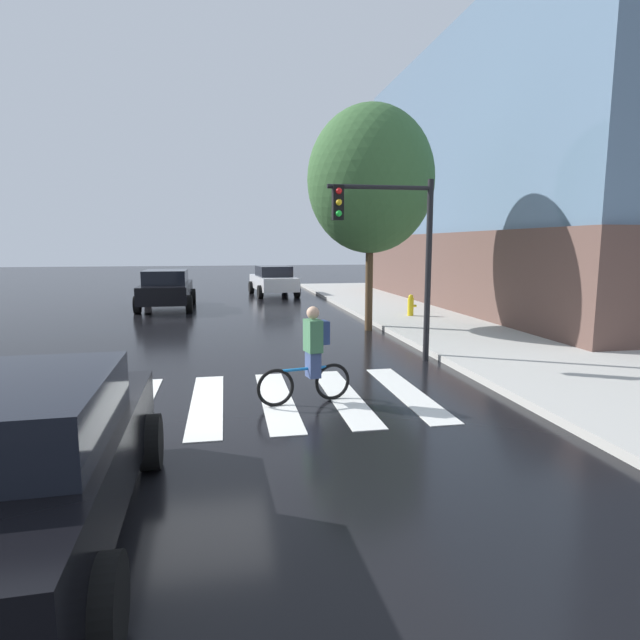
{
  "coord_description": "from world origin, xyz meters",
  "views": [
    {
      "loc": [
        0.57,
        -8.83,
        2.73
      ],
      "look_at": [
        2.23,
        0.15,
        1.39
      ],
      "focal_mm": 28.84,
      "sensor_mm": 36.0,
      "label": 1
    }
  ],
  "objects_px": {
    "sedan_far": "(273,280)",
    "cyclist": "(311,355)",
    "traffic_light_near": "(395,239)",
    "fire_hydrant": "(411,305)",
    "street_tree_near": "(370,180)",
    "sedan_near": "(17,462)",
    "sedan_mid": "(167,289)"
  },
  "relations": [
    {
      "from": "sedan_far",
      "to": "cyclist",
      "type": "height_order",
      "value": "cyclist"
    },
    {
      "from": "traffic_light_near",
      "to": "fire_hydrant",
      "type": "height_order",
      "value": "traffic_light_near"
    },
    {
      "from": "traffic_light_near",
      "to": "street_tree_near",
      "type": "distance_m",
      "value": 4.9
    },
    {
      "from": "cyclist",
      "to": "traffic_light_near",
      "type": "distance_m",
      "value": 4.15
    },
    {
      "from": "traffic_light_near",
      "to": "street_tree_near",
      "type": "height_order",
      "value": "street_tree_near"
    },
    {
      "from": "traffic_light_near",
      "to": "fire_hydrant",
      "type": "relative_size",
      "value": 5.38
    },
    {
      "from": "street_tree_near",
      "to": "fire_hydrant",
      "type": "bearing_deg",
      "value": 42.51
    },
    {
      "from": "cyclist",
      "to": "street_tree_near",
      "type": "bearing_deg",
      "value": 66.9
    },
    {
      "from": "sedan_far",
      "to": "fire_hydrant",
      "type": "xyz_separation_m",
      "value": [
        4.1,
        -10.03,
        -0.29
      ]
    },
    {
      "from": "cyclist",
      "to": "fire_hydrant",
      "type": "distance_m",
      "value": 10.58
    },
    {
      "from": "sedan_far",
      "to": "fire_hydrant",
      "type": "distance_m",
      "value": 10.84
    },
    {
      "from": "cyclist",
      "to": "traffic_light_near",
      "type": "xyz_separation_m",
      "value": [
        2.39,
        2.73,
        2.02
      ]
    },
    {
      "from": "sedan_near",
      "to": "sedan_mid",
      "type": "xyz_separation_m",
      "value": [
        -0.62,
        18.08,
        0.04
      ]
    },
    {
      "from": "sedan_mid",
      "to": "street_tree_near",
      "type": "xyz_separation_m",
      "value": [
        6.99,
        -7.04,
        3.86
      ]
    },
    {
      "from": "sedan_near",
      "to": "cyclist",
      "type": "xyz_separation_m",
      "value": [
        3.29,
        3.83,
        0.02
      ]
    },
    {
      "from": "fire_hydrant",
      "to": "traffic_light_near",
      "type": "bearing_deg",
      "value": -113.78
    },
    {
      "from": "street_tree_near",
      "to": "sedan_near",
      "type": "bearing_deg",
      "value": -119.99
    },
    {
      "from": "street_tree_near",
      "to": "cyclist",
      "type": "bearing_deg",
      "value": -113.1
    },
    {
      "from": "sedan_far",
      "to": "sedan_near",
      "type": "bearing_deg",
      "value": -100.87
    },
    {
      "from": "sedan_mid",
      "to": "street_tree_near",
      "type": "height_order",
      "value": "street_tree_near"
    },
    {
      "from": "sedan_far",
      "to": "sedan_mid",
      "type": "bearing_deg",
      "value": -135.43
    },
    {
      "from": "sedan_far",
      "to": "fire_hydrant",
      "type": "bearing_deg",
      "value": -67.75
    },
    {
      "from": "sedan_far",
      "to": "street_tree_near",
      "type": "distance_m",
      "value": 12.77
    },
    {
      "from": "sedan_mid",
      "to": "sedan_far",
      "type": "distance_m",
      "value": 7.08
    },
    {
      "from": "fire_hydrant",
      "to": "street_tree_near",
      "type": "bearing_deg",
      "value": -137.49
    },
    {
      "from": "street_tree_near",
      "to": "sedan_mid",
      "type": "bearing_deg",
      "value": 134.82
    },
    {
      "from": "sedan_mid",
      "to": "cyclist",
      "type": "relative_size",
      "value": 2.86
    },
    {
      "from": "sedan_mid",
      "to": "sedan_near",
      "type": "bearing_deg",
      "value": -88.03
    },
    {
      "from": "sedan_near",
      "to": "traffic_light_near",
      "type": "xyz_separation_m",
      "value": [
        5.68,
        6.56,
        2.04
      ]
    },
    {
      "from": "sedan_far",
      "to": "street_tree_near",
      "type": "relative_size",
      "value": 0.69
    },
    {
      "from": "cyclist",
      "to": "street_tree_near",
      "type": "distance_m",
      "value": 8.74
    },
    {
      "from": "sedan_far",
      "to": "cyclist",
      "type": "relative_size",
      "value": 2.83
    }
  ]
}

